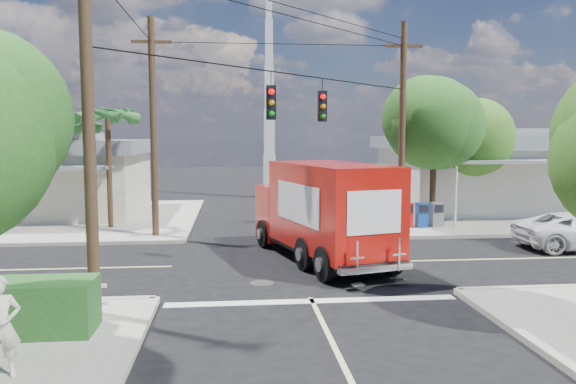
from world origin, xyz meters
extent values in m
plane|color=black|center=(0.00, 0.00, 0.00)|extent=(120.00, 120.00, 0.00)
cube|color=gray|center=(11.00, 11.00, 0.07)|extent=(14.00, 14.00, 0.14)
cube|color=#A09C8E|center=(4.00, 11.00, 0.07)|extent=(0.25, 14.00, 0.14)
cube|color=#A09C8E|center=(11.00, 4.00, 0.07)|extent=(14.00, 0.25, 0.14)
cube|color=gray|center=(-11.00, 11.00, 0.07)|extent=(14.00, 14.00, 0.14)
cube|color=#A09C8E|center=(-4.00, 11.00, 0.07)|extent=(0.25, 14.00, 0.14)
cube|color=beige|center=(0.00, 10.00, 0.01)|extent=(0.12, 12.00, 0.01)
cube|color=silver|center=(0.00, -4.30, 0.01)|extent=(7.50, 0.40, 0.01)
cube|color=beige|center=(12.50, 12.00, 1.84)|extent=(11.00, 8.00, 3.40)
cube|color=gray|center=(12.50, 12.00, 3.89)|extent=(11.80, 8.80, 0.70)
cube|color=gray|center=(12.50, 12.00, 4.39)|extent=(6.05, 4.40, 0.50)
cube|color=gray|center=(12.50, 7.10, 3.04)|extent=(9.90, 1.80, 0.15)
cylinder|color=silver|center=(8.10, 6.30, 1.59)|extent=(0.12, 0.12, 2.90)
cube|color=beige|center=(-12.00, 12.50, 1.74)|extent=(10.00, 8.00, 3.20)
cube|color=gray|center=(-12.00, 12.50, 3.69)|extent=(10.80, 8.80, 0.70)
cube|color=gray|center=(-12.00, 12.50, 4.19)|extent=(5.50, 4.40, 0.50)
cube|color=gray|center=(-12.00, 7.60, 2.84)|extent=(9.00, 1.80, 0.15)
cylinder|color=silver|center=(-8.00, 6.80, 1.49)|extent=(0.12, 0.12, 2.70)
cube|color=silver|center=(0.50, 20.00, 1.50)|extent=(0.80, 0.80, 3.00)
cube|color=silver|center=(0.50, 20.00, 4.50)|extent=(0.70, 0.70, 3.00)
cube|color=silver|center=(0.50, 20.00, 7.50)|extent=(0.60, 0.60, 3.00)
cube|color=silver|center=(0.50, 20.00, 10.50)|extent=(0.50, 0.50, 3.00)
cylinder|color=#422D1C|center=(7.20, 6.80, 2.19)|extent=(0.28, 0.28, 4.10)
sphere|color=#22521A|center=(7.20, 6.80, 4.75)|extent=(4.10, 4.10, 4.10)
sphere|color=#22521A|center=(6.80, 7.00, 5.00)|extent=(3.33, 3.33, 3.33)
sphere|color=#22521A|center=(7.55, 6.50, 4.62)|extent=(3.58, 3.58, 3.58)
cylinder|color=#422D1C|center=(9.80, 9.00, 1.93)|extent=(0.28, 0.28, 3.58)
sphere|color=#326419|center=(9.80, 9.00, 4.17)|extent=(3.58, 3.58, 3.58)
sphere|color=#326419|center=(9.40, 9.20, 4.40)|extent=(2.91, 2.91, 2.91)
sphere|color=#326419|center=(10.15, 8.70, 4.06)|extent=(3.14, 3.14, 3.14)
cylinder|color=#422D1C|center=(-7.50, 7.50, 2.64)|extent=(0.24, 0.24, 5.00)
cone|color=#2A6629|center=(-6.60, 7.50, 5.24)|extent=(0.50, 2.06, 0.98)
cone|color=#2A6629|center=(-6.94, 8.20, 5.24)|extent=(1.92, 1.68, 0.98)
cone|color=#2A6629|center=(-7.70, 8.38, 5.24)|extent=(2.12, 0.95, 0.98)
cone|color=#2A6629|center=(-8.31, 7.89, 5.24)|extent=(1.34, 2.07, 0.98)
cone|color=#2A6629|center=(-8.31, 7.11, 5.24)|extent=(1.34, 2.07, 0.98)
cone|color=#2A6629|center=(-7.70, 6.62, 5.24)|extent=(2.12, 0.95, 0.98)
cone|color=#2A6629|center=(-6.94, 6.80, 5.24)|extent=(1.92, 1.68, 0.98)
cylinder|color=#422D1C|center=(-9.50, 9.00, 2.44)|extent=(0.24, 0.24, 4.60)
cone|color=#2A6629|center=(-8.60, 9.00, 4.84)|extent=(0.50, 2.06, 0.98)
cone|color=#2A6629|center=(-8.94, 9.70, 4.84)|extent=(1.92, 1.68, 0.98)
cone|color=#2A6629|center=(-9.70, 9.88, 4.84)|extent=(2.12, 0.95, 0.98)
cone|color=#2A6629|center=(-10.31, 9.39, 4.84)|extent=(1.34, 2.07, 0.98)
cone|color=#2A6629|center=(-10.31, 8.61, 4.84)|extent=(1.34, 2.07, 0.98)
cone|color=#2A6629|center=(-9.70, 8.12, 4.84)|extent=(2.12, 0.95, 0.98)
cone|color=#2A6629|center=(-8.94, 8.30, 4.84)|extent=(1.92, 1.68, 0.98)
cylinder|color=#473321|center=(-5.20, -5.20, 4.50)|extent=(0.28, 0.28, 9.00)
cylinder|color=#473321|center=(5.20, 5.20, 4.50)|extent=(0.28, 0.28, 9.00)
cube|color=#473321|center=(5.20, 5.20, 8.00)|extent=(1.60, 0.12, 0.12)
cylinder|color=#473321|center=(-5.20, 5.20, 4.50)|extent=(0.28, 0.28, 9.00)
cube|color=#473321|center=(-5.20, 5.20, 8.00)|extent=(1.60, 0.12, 0.12)
cylinder|color=black|center=(0.00, 0.00, 6.20)|extent=(10.43, 10.43, 0.04)
cube|color=black|center=(-0.80, -0.80, 5.25)|extent=(0.30, 0.24, 1.05)
sphere|color=red|center=(-0.80, -0.94, 5.58)|extent=(0.20, 0.20, 0.20)
cube|color=black|center=(1.10, 1.10, 5.25)|extent=(0.30, 0.24, 1.05)
sphere|color=red|center=(1.10, 0.96, 5.58)|extent=(0.20, 0.20, 0.20)
cube|color=silver|center=(-5.00, -5.60, 0.64)|extent=(0.09, 0.06, 1.00)
cube|color=#A41214|center=(5.80, 6.20, 0.69)|extent=(0.50, 0.50, 1.10)
cube|color=#133D94|center=(6.50, 6.20, 0.69)|extent=(0.50, 0.50, 1.10)
cube|color=slate|center=(7.20, 6.20, 0.69)|extent=(0.50, 0.50, 1.10)
cube|color=black|center=(0.97, 0.53, 0.52)|extent=(4.09, 7.75, 0.24)
cube|color=#B1120D|center=(0.20, 3.34, 1.29)|extent=(2.63, 2.17, 2.10)
cube|color=black|center=(0.02, 3.98, 1.67)|extent=(1.99, 0.76, 0.90)
cube|color=silver|center=(-0.03, 4.16, 0.62)|extent=(2.14, 0.69, 0.33)
cube|color=#B1120D|center=(1.20, -0.29, 1.95)|extent=(3.76, 5.96, 2.76)
cube|color=white|center=(2.37, 0.03, 2.10)|extent=(0.93, 3.31, 1.24)
cube|color=white|center=(0.03, -0.61, 2.10)|extent=(0.93, 3.31, 1.24)
cube|color=white|center=(1.94, -2.97, 2.10)|extent=(1.66, 0.47, 1.24)
cube|color=silver|center=(1.97, -3.09, 0.52)|extent=(2.27, 0.84, 0.17)
cube|color=silver|center=(1.36, -3.39, 0.90)|extent=(0.43, 0.17, 0.95)
cube|color=silver|center=(2.65, -3.04, 0.90)|extent=(0.43, 0.17, 0.95)
cylinder|color=black|center=(-0.82, 2.91, 0.52)|extent=(0.57, 1.09, 1.05)
cylinder|color=black|center=(1.29, 3.49, 0.52)|extent=(0.57, 1.09, 1.05)
cylinder|color=black|center=(0.65, -2.42, 0.52)|extent=(0.57, 1.09, 1.05)
cylinder|color=black|center=(2.76, -1.84, 0.52)|extent=(0.57, 1.09, 1.05)
imported|color=beige|center=(-5.92, -8.59, 1.01)|extent=(0.75, 0.62, 1.75)
camera|label=1|loc=(-2.00, -18.21, 4.21)|focal=35.00mm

